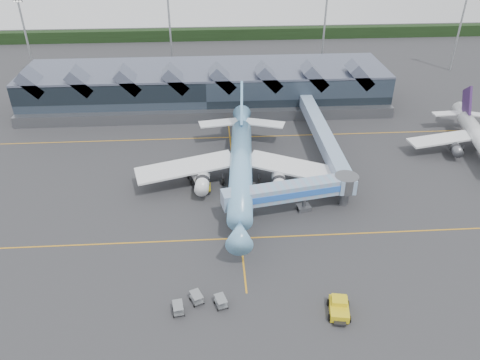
{
  "coord_description": "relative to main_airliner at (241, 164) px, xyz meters",
  "views": [
    {
      "loc": [
        -3.96,
        -66.09,
        46.71
      ],
      "look_at": [
        0.52,
        1.51,
        5.0
      ],
      "focal_mm": 35.0,
      "sensor_mm": 36.0,
      "label": 1
    }
  ],
  "objects": [
    {
      "name": "taxi_stripes",
      "position": [
        -1.15,
        1.68,
        -4.3
      ],
      "size": [
        120.0,
        60.0,
        0.01
      ],
      "color": "orange",
      "rests_on": "ground"
    },
    {
      "name": "fuel_truck",
      "position": [
        -8.08,
        0.26,
        -2.61
      ],
      "size": [
        4.6,
        8.99,
        3.02
      ],
      "rotation": [
        0.0,
        0.0,
        0.3
      ],
      "color": "black",
      "rests_on": "ground"
    },
    {
      "name": "main_airliner",
      "position": [
        0.0,
        0.0,
        0.0
      ],
      "size": [
        39.53,
        45.6,
        14.64
      ],
      "rotation": [
        0.0,
        0.0,
        -0.08
      ],
      "color": "#72B8E7",
      "rests_on": "ground"
    },
    {
      "name": "pushback_tug",
      "position": [
        10.53,
        -32.53,
        -3.42
      ],
      "size": [
        3.37,
        4.72,
        1.96
      ],
      "rotation": [
        0.0,
        0.0,
        -0.17
      ],
      "color": "gold",
      "rests_on": "ground"
    },
    {
      "name": "tree_line_far",
      "position": [
        -1.15,
        101.68,
        -2.3
      ],
      "size": [
        260.0,
        4.0,
        4.0
      ],
      "primitive_type": "cube",
      "color": "black",
      "rests_on": "ground"
    },
    {
      "name": "light_masts",
      "position": [
        19.85,
        54.48,
        8.19
      ],
      "size": [
        132.4,
        42.56,
        22.45
      ],
      "color": "gray",
      "rests_on": "ground"
    },
    {
      "name": "ground",
      "position": [
        -1.15,
        -8.32,
        -4.3
      ],
      "size": [
        260.0,
        260.0,
        0.0
      ],
      "primitive_type": "plane",
      "color": "#2B2B2D",
      "rests_on": "ground"
    },
    {
      "name": "terminal",
      "position": [
        -6.21,
        39.03,
        0.58
      ],
      "size": [
        90.0,
        22.25,
        12.52
      ],
      "color": "black",
      "rests_on": "ground"
    },
    {
      "name": "baggage_carts",
      "position": [
        -7.63,
        -30.28,
        -3.5
      ],
      "size": [
        7.28,
        4.01,
        1.42
      ],
      "rotation": [
        0.0,
        0.0,
        0.31
      ],
      "color": "gray",
      "rests_on": "ground"
    },
    {
      "name": "jet_bridge",
      "position": [
        9.25,
        -9.42,
        -0.22
      ],
      "size": [
        23.7,
        7.59,
        5.78
      ],
      "rotation": [
        0.0,
        0.0,
        0.19
      ],
      "color": "#749FC1",
      "rests_on": "ground"
    },
    {
      "name": "regional_jet",
      "position": [
        49.95,
        8.7,
        -0.83
      ],
      "size": [
        28.83,
        31.84,
        10.96
      ],
      "rotation": [
        0.0,
        0.0,
        -0.18
      ],
      "color": "silver",
      "rests_on": "ground"
    }
  ]
}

